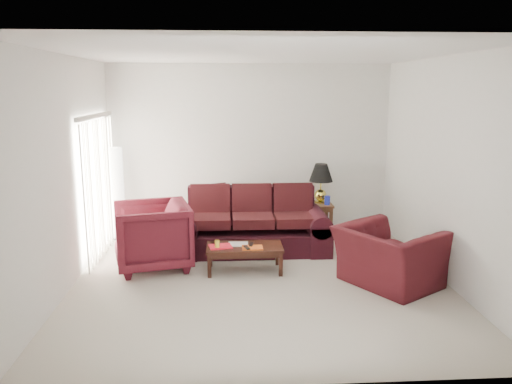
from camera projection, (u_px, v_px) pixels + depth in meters
floor at (260, 279)px, 6.84m from camera, size 5.00×5.00×0.00m
blinds at (99, 186)px, 7.74m from camera, size 0.10×2.00×2.16m
sofa at (252, 221)px, 7.95m from camera, size 2.49×1.20×0.99m
throw_pillow at (215, 195)px, 8.68m from camera, size 0.45×0.34×0.42m
end_table at (317, 218)px, 8.96m from camera, size 0.52×0.52×0.56m
table_lamp at (321, 183)px, 8.89m from camera, size 0.55×0.55×0.71m
clock at (306, 201)px, 8.74m from camera, size 0.14×0.06×0.14m
blue_canister at (327, 200)px, 8.79m from camera, size 0.11×0.11×0.16m
picture_frame at (309, 197)px, 9.03m from camera, size 0.17×0.19×0.06m
floor_lamp at (118, 193)px, 8.55m from camera, size 0.34×0.34×1.62m
armchair_left at (152, 235)px, 7.21m from camera, size 1.27×1.25×0.97m
armchair_right at (388, 257)px, 6.59m from camera, size 1.53×1.57×0.78m
coffee_table at (245, 258)px, 7.12m from camera, size 1.20×0.91×0.38m
magazine_red at (220, 246)px, 7.02m from camera, size 0.35×0.29×0.02m
magazine_white at (238, 244)px, 7.13m from camera, size 0.29×0.23×0.02m
magazine_orange at (252, 248)px, 6.97m from camera, size 0.29×0.22×0.02m
remote_a at (247, 247)px, 6.92m from camera, size 0.09×0.17×0.02m
remote_b at (251, 244)px, 7.07m from camera, size 0.07×0.16×0.02m
yellow_glass at (217, 244)px, 6.96m from camera, size 0.09×0.09×0.12m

